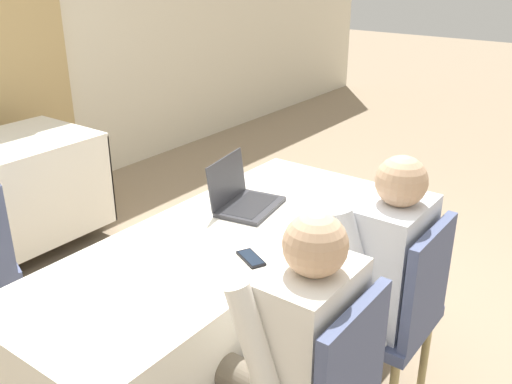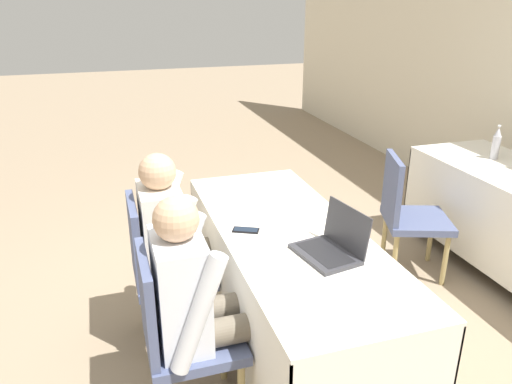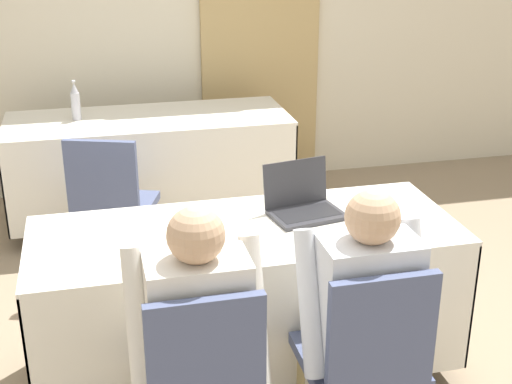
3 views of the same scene
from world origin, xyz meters
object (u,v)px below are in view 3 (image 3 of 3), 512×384
Objects in this scene: laptop at (303,205)px; person_white_shirt at (359,306)px; cell_phone at (240,252)px; person_checkered_shirt at (196,327)px; chair_far_spare at (111,201)px; chair_near_right at (366,356)px; chair_near_left at (202,380)px; water_bottle at (75,102)px.

person_white_shirt is at bearing -98.70° from laptop.
person_checkered_shirt is (-0.24, -0.34, -0.11)m from cell_phone.
person_white_shirt is (0.87, -1.68, 0.16)m from chair_far_spare.
cell_phone is 0.53m from person_white_shirt.
laptop is at bearing 149.13° from chair_far_spare.
chair_near_right is at bearing 170.72° from person_checkered_shirt.
person_white_shirt is (0.63, 0.10, 0.16)m from chair_near_left.
chair_near_right is 0.77× the size of person_checkered_shirt.
person_checkered_shirt reaches higher than chair_far_spare.
laptop is at bearing -61.51° from water_bottle.
person_checkered_shirt is at bearing -90.00° from chair_near_left.
water_bottle is at bearing -59.72° from chair_far_spare.
water_bottle is 2.68m from chair_near_left.
chair_near_left is (0.40, -2.62, -0.38)m from water_bottle.
laptop is 0.31× the size of person_white_shirt.
cell_phone is at bearing -118.07° from chair_near_left.
person_checkered_shirt is (-0.61, -0.67, -0.15)m from laptop.
water_bottle is at bearing -81.38° from chair_near_left.
person_white_shirt is at bearing 136.64° from chair_far_spare.
chair_near_left is at bearing 90.00° from person_checkered_shirt.
chair_far_spare is at bearing -79.13° from water_bottle.
person_checkered_shirt reaches higher than laptop.
laptop reaches higher than chair_near_left.
chair_near_left and chair_near_right have the same top height.
chair_near_right and chair_far_spare have the same top height.
person_checkered_shirt is 1.00× the size of person_white_shirt.
chair_far_spare is (-0.24, 1.78, 0.00)m from chair_near_left.
person_checkered_shirt is (0.40, -2.52, -0.22)m from water_bottle.
cell_phone is 1.45m from chair_far_spare.
water_bottle is 2.73m from person_white_shirt.
person_white_shirt reaches higher than cell_phone.
cell_phone is at bearing -41.25° from person_white_shirt.
chair_far_spare is at bearing -62.77° from person_white_shirt.
person_checkered_shirt is (0.24, -1.68, 0.16)m from chair_far_spare.
person_white_shirt reaches higher than laptop.
chair_near_right is 0.77× the size of person_white_shirt.
chair_near_right is 1.00× the size of chair_far_spare.
chair_near_left is 0.77× the size of person_checkered_shirt.
laptop is 1.36m from chair_far_spare.
water_bottle is 0.23× the size of person_white_shirt.
laptop is 0.41× the size of chair_near_right.
laptop is 0.91m from person_checkered_shirt.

